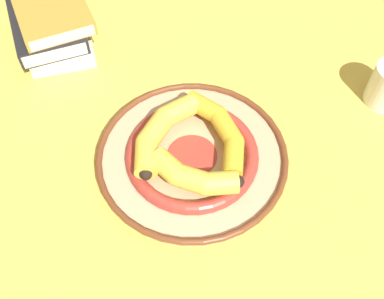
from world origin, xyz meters
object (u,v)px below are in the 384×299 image
Objects in this scene: banana_b at (162,130)px; book_stack at (53,24)px; banana_a at (222,131)px; banana_c at (191,176)px; decorative_bowl at (192,156)px.

book_stack reaches higher than banana_b.
banana_a is 0.97× the size of banana_b.
banana_b and banana_c have the same top height.
decorative_bowl is 0.07m from banana_c.
decorative_bowl is at bearing 95.29° from banana_a.
banana_b reaches higher than decorative_bowl.
banana_a reaches higher than decorative_bowl.
banana_b is 0.75× the size of book_stack.
banana_c is at bearing 23.97° from book_stack.
book_stack reaches higher than banana_a.
banana_c is at bearing -86.10° from decorative_bowl.
book_stack is (-0.33, 0.35, -0.00)m from banana_c.
banana_a is 0.11m from banana_b.
banana_a is (0.05, 0.03, 0.04)m from decorative_bowl.
banana_b is 1.12× the size of banana_c.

